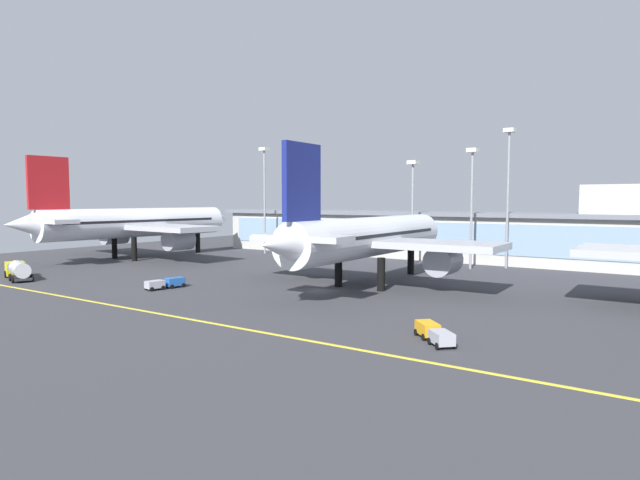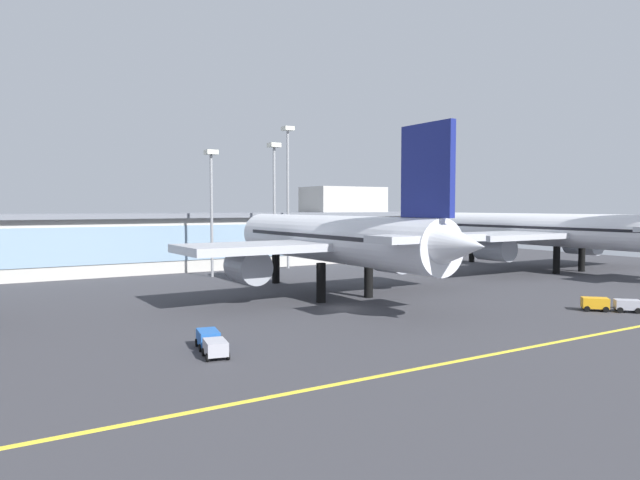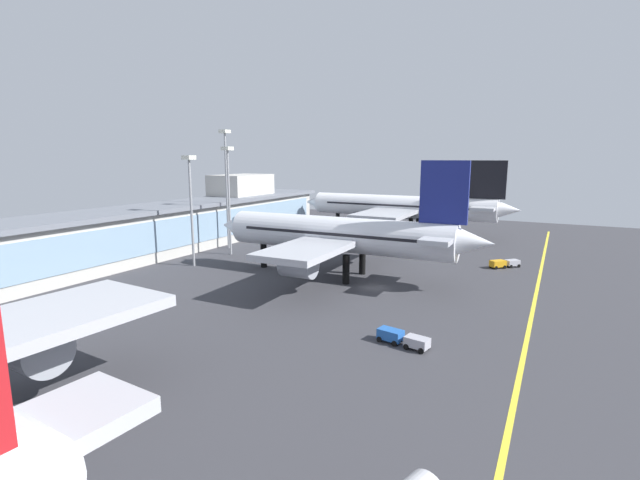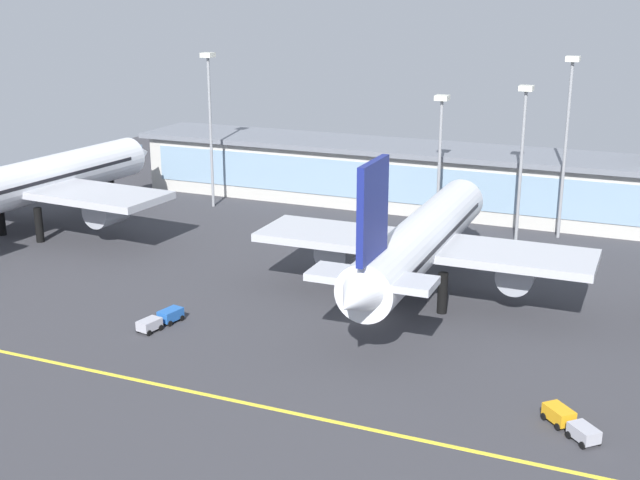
{
  "view_description": "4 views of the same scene",
  "coord_description": "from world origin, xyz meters",
  "views": [
    {
      "loc": [
        40.71,
        -59.94,
        12.42
      ],
      "look_at": [
        -8.47,
        12.59,
        5.84
      ],
      "focal_mm": 30.12,
      "sensor_mm": 36.0,
      "label": 1
    },
    {
      "loc": [
        -34.28,
        -51.44,
        11.0
      ],
      "look_at": [
        2.92,
        9.47,
        6.88
      ],
      "focal_mm": 32.37,
      "sensor_mm": 36.0,
      "label": 2
    },
    {
      "loc": [
        -62.96,
        -23.92,
        19.36
      ],
      "look_at": [
        4.05,
        11.28,
        5.76
      ],
      "focal_mm": 25.68,
      "sensor_mm": 36.0,
      "label": 3
    },
    {
      "loc": [
        28.17,
        -78.2,
        33.62
      ],
      "look_at": [
        -9.85,
        10.33,
        4.71
      ],
      "focal_mm": 46.95,
      "sensor_mm": 36.0,
      "label": 4
    }
  ],
  "objects": [
    {
      "name": "ground_plane",
      "position": [
        0.0,
        0.0,
        0.0
      ],
      "size": [
        180.0,
        180.0,
        0.0
      ],
      "primitive_type": "plane",
      "color": "#38383D"
    },
    {
      "name": "taxiway_centreline_stripe",
      "position": [
        0.0,
        -22.0,
        0.01
      ],
      "size": [
        144.0,
        0.5,
        0.01
      ],
      "primitive_type": "cube",
      "color": "yellow",
      "rests_on": "ground"
    },
    {
      "name": "terminal_building",
      "position": [
        2.21,
        47.87,
        5.49
      ],
      "size": [
        113.93,
        14.0,
        15.11
      ],
      "color": "beige",
      "rests_on": "ground"
    },
    {
      "name": "airliner_near_right",
      "position": [
        3.49,
        7.51,
        6.97
      ],
      "size": [
        37.7,
        47.73,
        19.04
      ],
      "rotation": [
        0.0,
        0.0,
        1.58
      ],
      "color": "black",
      "rests_on": "ground"
    },
    {
      "name": "airliner_far_right",
      "position": [
        51.27,
        12.04,
        6.87
      ],
      "size": [
        42.32,
        56.72,
        18.8
      ],
      "rotation": [
        0.0,
        0.0,
        1.57
      ],
      "color": "black",
      "rests_on": "ground"
    },
    {
      "name": "baggage_tug_near",
      "position": [
        23.02,
        -16.07,
        0.79
      ],
      "size": [
        5.05,
        5.05,
        1.4
      ],
      "rotation": [
        0.0,
        0.0,
        2.36
      ],
      "color": "black",
      "rests_on": "ground"
    },
    {
      "name": "service_truck_far",
      "position": [
        -18.89,
        -10.52,
        0.79
      ],
      "size": [
        2.67,
        5.78,
        1.4
      ],
      "rotation": [
        0.0,
        0.0,
        1.38
      ],
      "color": "black",
      "rests_on": "ground"
    },
    {
      "name": "apron_light_mast_west",
      "position": [
        9.33,
        34.57,
        14.29
      ],
      "size": [
        1.8,
        1.8,
        21.54
      ],
      "color": "gray",
      "rests_on": "ground"
    },
    {
      "name": "apron_light_mast_east",
      "position": [
        14.38,
        39.2,
        16.3
      ],
      "size": [
        1.8,
        1.8,
        25.15
      ],
      "color": "gray",
      "rests_on": "ground"
    },
    {
      "name": "apron_light_mast_far_east",
      "position": [
        -1.86,
        34.07,
        13.31
      ],
      "size": [
        1.8,
        1.8,
        19.79
      ],
      "color": "gray",
      "rests_on": "ground"
    }
  ]
}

